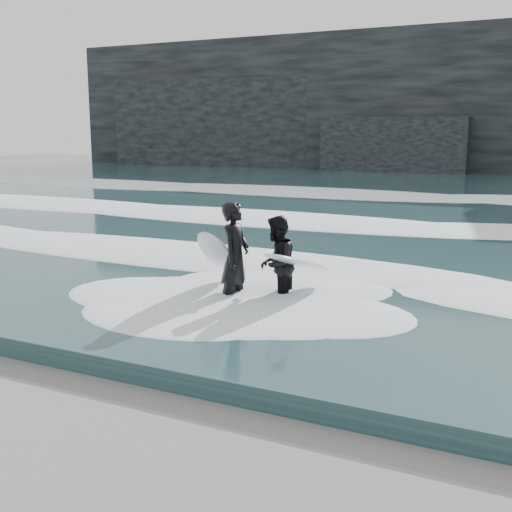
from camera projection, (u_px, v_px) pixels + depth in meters
name	position (u px, v px, depth m)	size (l,w,h in m)	color
sea	(494.00, 195.00, 30.32)	(90.00, 52.00, 0.30)	#234146
foam_near	(375.00, 273.00, 12.71)	(60.00, 3.20, 0.20)	white
foam_mid	(442.00, 225.00, 18.85)	(60.00, 4.00, 0.24)	white
foam_far	(483.00, 196.00, 26.75)	(60.00, 4.80, 0.30)	white
surfer_left	(233.00, 257.00, 11.28)	(1.15, 1.81, 1.96)	black
surfer_right	(280.00, 264.00, 11.31)	(1.23, 2.18, 1.71)	black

